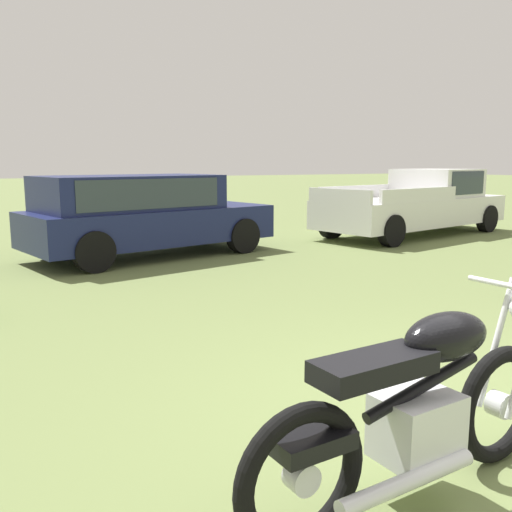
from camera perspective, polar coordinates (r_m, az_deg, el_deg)
ground_plane at (r=3.93m, az=24.03°, el=-16.16°), size 120.00×120.00×0.00m
motorcycle_black at (r=2.91m, az=16.33°, el=-14.65°), size 2.02×0.64×1.02m
car_navy at (r=9.92m, az=-11.71°, el=4.66°), size 4.53×2.51×1.43m
pickup_truck_white at (r=13.43m, az=16.48°, el=5.36°), size 5.34×2.64×1.49m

